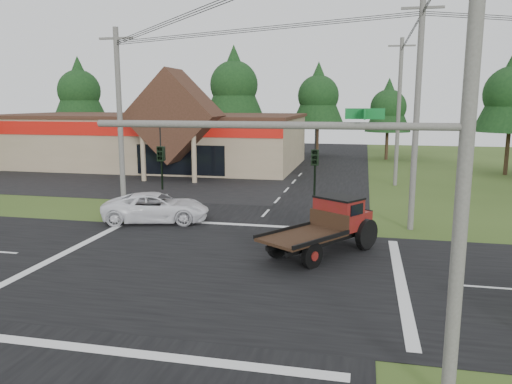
# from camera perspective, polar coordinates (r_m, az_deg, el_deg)

# --- Properties ---
(ground) EXTENTS (120.00, 120.00, 0.00)m
(ground) POSITION_cam_1_polar(r_m,az_deg,el_deg) (19.98, -4.51, -8.69)
(ground) COLOR #344B1A
(ground) RESTS_ON ground
(road_ns) EXTENTS (12.00, 120.00, 0.02)m
(road_ns) POSITION_cam_1_polar(r_m,az_deg,el_deg) (19.98, -4.51, -8.66)
(road_ns) COLOR black
(road_ns) RESTS_ON ground
(road_ew) EXTENTS (120.00, 12.00, 0.02)m
(road_ew) POSITION_cam_1_polar(r_m,az_deg,el_deg) (19.98, -4.51, -8.66)
(road_ew) COLOR black
(road_ew) RESTS_ON ground
(parking_apron) EXTENTS (28.00, 14.00, 0.02)m
(parking_apron) POSITION_cam_1_polar(r_m,az_deg,el_deg) (42.40, -15.33, 1.16)
(parking_apron) COLOR black
(parking_apron) RESTS_ON ground
(cvs_building) EXTENTS (30.40, 18.20, 9.19)m
(cvs_building) POSITION_cam_1_polar(r_m,az_deg,el_deg) (52.29, -11.80, 6.03)
(cvs_building) COLOR #9A8868
(cvs_building) RESTS_ON ground
(traffic_signal_mast) EXTENTS (8.12, 0.24, 7.00)m
(traffic_signal_mast) POSITION_cam_1_polar(r_m,az_deg,el_deg) (10.78, 13.65, -1.07)
(traffic_signal_mast) COLOR #595651
(traffic_signal_mast) RESTS_ON ground
(utility_pole_nr) EXTENTS (2.00, 0.30, 11.00)m
(utility_pole_nr) POSITION_cam_1_polar(r_m,az_deg,el_deg) (10.80, 22.91, 4.93)
(utility_pole_nr) COLOR #595651
(utility_pole_nr) RESTS_ON ground
(utility_pole_nw) EXTENTS (2.00, 0.30, 10.50)m
(utility_pole_nw) POSITION_cam_1_polar(r_m,az_deg,el_deg) (29.39, -15.28, 7.80)
(utility_pole_nw) COLOR #595651
(utility_pole_nw) RESTS_ON ground
(utility_pole_ne) EXTENTS (2.00, 0.30, 11.50)m
(utility_pole_ne) POSITION_cam_1_polar(r_m,az_deg,el_deg) (26.20, 17.89, 8.50)
(utility_pole_ne) COLOR #595651
(utility_pole_ne) RESTS_ON ground
(utility_pole_n) EXTENTS (2.00, 0.30, 11.20)m
(utility_pole_n) POSITION_cam_1_polar(r_m,az_deg,el_deg) (40.16, 15.99, 8.85)
(utility_pole_n) COLOR #595651
(utility_pole_n) RESTS_ON ground
(tree_row_a) EXTENTS (6.72, 6.72, 12.12)m
(tree_row_a) POSITION_cam_1_polar(r_m,az_deg,el_deg) (68.09, -19.58, 11.05)
(tree_row_a) COLOR #332316
(tree_row_a) RESTS_ON ground
(tree_row_b) EXTENTS (5.60, 5.60, 10.10)m
(tree_row_b) POSITION_cam_1_polar(r_m,az_deg,el_deg) (65.27, -10.95, 10.32)
(tree_row_b) COLOR #332316
(tree_row_b) RESTS_ON ground
(tree_row_c) EXTENTS (7.28, 7.28, 13.13)m
(tree_row_c) POSITION_cam_1_polar(r_m,az_deg,el_deg) (61.12, -2.53, 12.40)
(tree_row_c) COLOR #332316
(tree_row_c) RESTS_ON ground
(tree_row_d) EXTENTS (6.16, 6.16, 11.11)m
(tree_row_d) POSITION_cam_1_polar(r_m,az_deg,el_deg) (60.33, 7.13, 11.08)
(tree_row_d) COLOR #332316
(tree_row_d) RESTS_ON ground
(tree_row_e) EXTENTS (5.04, 5.04, 9.09)m
(tree_row_e) POSITION_cam_1_polar(r_m,az_deg,el_deg) (58.13, 14.90, 9.53)
(tree_row_e) COLOR #332316
(tree_row_e) RESTS_ON ground
(antique_flatbed_truck) EXTENTS (5.12, 6.03, 2.43)m
(antique_flatbed_truck) POSITION_cam_1_polar(r_m,az_deg,el_deg) (21.53, 7.47, -3.98)
(antique_flatbed_truck) COLOR #5E180D
(antique_flatbed_truck) RESTS_ON ground
(white_pickup) EXTENTS (6.15, 3.89, 1.58)m
(white_pickup) POSITION_cam_1_polar(r_m,az_deg,el_deg) (27.79, -11.32, -1.74)
(white_pickup) COLOR white
(white_pickup) RESTS_ON ground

